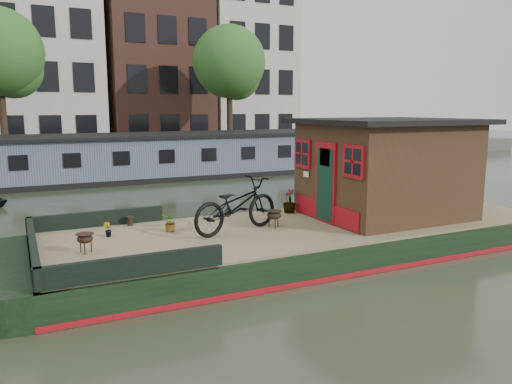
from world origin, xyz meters
name	(u,v)px	position (x,y,z in m)	size (l,w,h in m)	color
ground	(309,251)	(0.00, 0.00, 0.00)	(120.00, 120.00, 0.00)	#27301F
houseboat_hull	(259,246)	(-1.33, 0.00, 0.27)	(14.01, 4.02, 0.60)	black
houseboat_deck	(310,225)	(0.00, 0.00, 0.62)	(11.80, 3.80, 0.05)	#8F8158
bow_bulwark	(82,242)	(-5.07, 0.00, 0.82)	(3.00, 4.00, 0.35)	black
cabin	(385,167)	(2.19, 0.00, 1.88)	(4.00, 3.50, 2.42)	#311A13
bicycle	(236,205)	(-1.84, 0.09, 1.24)	(0.78, 2.24, 1.18)	black
potted_plant_b	(108,230)	(-4.45, 0.86, 0.80)	(0.17, 0.14, 0.31)	brown
potted_plant_c	(170,222)	(-3.15, 0.71, 0.86)	(0.37, 0.32, 0.41)	brown
potted_plant_d	(289,201)	(0.20, 1.32, 0.96)	(0.35, 0.35, 0.62)	#985429
brazier_front	(274,219)	(-0.92, 0.04, 0.85)	(0.37, 0.37, 0.40)	black
brazier_rear	(85,243)	(-5.03, -0.20, 0.84)	(0.35, 0.35, 0.38)	black
bollard_port	(130,221)	(-3.81, 1.70, 0.76)	(0.18, 0.18, 0.21)	black
bollard_stbd	(164,259)	(-3.90, -1.51, 0.75)	(0.18, 0.18, 0.20)	black
far_houseboat	(156,157)	(0.00, 14.00, 0.97)	(20.40, 4.40, 2.11)	slate
quay	(128,157)	(0.00, 20.50, 0.45)	(60.00, 6.00, 0.90)	#47443F
townhouse_row	(105,42)	(0.15, 27.50, 7.90)	(27.25, 8.00, 16.50)	brown
tree_left	(1,56)	(-6.36, 19.07, 5.89)	(4.40, 4.40, 7.40)	#332316
tree_right	(231,65)	(6.14, 19.07, 5.89)	(4.40, 4.40, 7.40)	#332316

